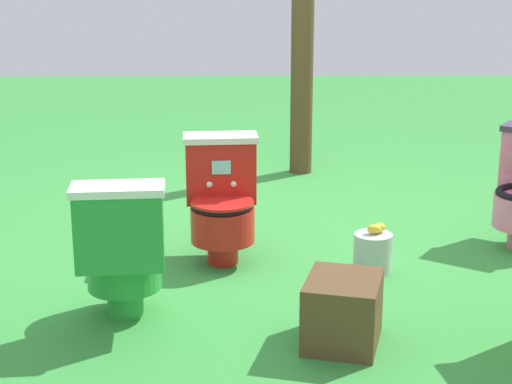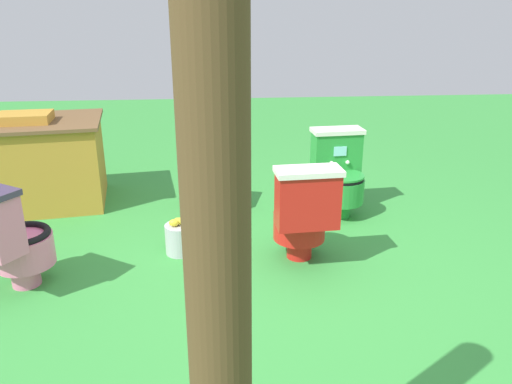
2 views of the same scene
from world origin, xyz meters
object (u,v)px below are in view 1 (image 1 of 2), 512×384
(toilet_red, at_px, (222,199))
(small_crate, at_px, (343,311))
(lemon_bucket, at_px, (373,251))
(toilet_green, at_px, (122,250))
(wooden_post, at_px, (302,62))

(toilet_red, bearing_deg, small_crate, 113.63)
(small_crate, relative_size, lemon_bucket, 1.42)
(toilet_red, height_order, lemon_bucket, toilet_red)
(small_crate, xyz_separation_m, lemon_bucket, (-0.28, -0.91, -0.04))
(toilet_green, height_order, small_crate, toilet_green)
(toilet_green, bearing_deg, toilet_red, 57.15)
(toilet_green, bearing_deg, wooden_post, 65.14)
(wooden_post, height_order, lemon_bucket, wooden_post)
(toilet_green, xyz_separation_m, lemon_bucket, (-1.32, -0.65, -0.25))
(small_crate, bearing_deg, toilet_red, -62.40)
(wooden_post, distance_m, small_crate, 3.20)
(toilet_green, bearing_deg, small_crate, -18.68)
(small_crate, height_order, lemon_bucket, small_crate)
(toilet_green, relative_size, wooden_post, 0.40)
(small_crate, bearing_deg, toilet_green, -14.09)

